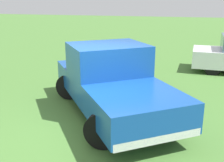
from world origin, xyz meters
The scene contains 2 objects.
ground_plane centered at (0.00, 0.00, 0.00)m, with size 80.00×80.00×0.00m, color #477533.
pickup_truck centered at (0.28, 0.95, 0.93)m, with size 4.34×4.97×1.80m.
Camera 1 is at (2.10, -5.63, 2.93)m, focal length 44.35 mm.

